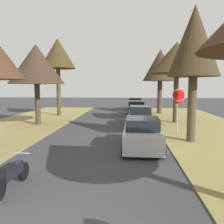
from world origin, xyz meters
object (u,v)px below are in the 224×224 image
(parked_sedan_silver, at_px, (142,134))
(parked_motorcycle, at_px, (12,174))
(street_tree_right_mid_b, at_px, (177,58))
(parked_sedan_green, at_px, (136,109))
(street_tree_left_mid_b, at_px, (36,65))
(street_tree_right_far, at_px, (160,66))
(street_tree_left_far, at_px, (58,54))
(parked_sedan_black, at_px, (140,116))
(stop_sign_far, at_px, (178,101))
(parked_sedan_red, at_px, (135,104))
(street_tree_right_mid_a, at_px, (194,43))

(parked_sedan_silver, height_order, parked_motorcycle, parked_sedan_silver)
(street_tree_right_mid_b, xyz_separation_m, parked_sedan_green, (-3.19, 4.91, -4.73))
(street_tree_right_mid_b, relative_size, street_tree_left_mid_b, 1.06)
(parked_motorcycle, bearing_deg, street_tree_right_far, 71.21)
(street_tree_left_far, bearing_deg, parked_sedan_silver, -56.94)
(street_tree_left_mid_b, height_order, parked_sedan_green, street_tree_left_mid_b)
(parked_sedan_silver, bearing_deg, parked_motorcycle, -128.97)
(street_tree_left_far, bearing_deg, parked_sedan_green, 6.36)
(parked_sedan_silver, distance_m, parked_sedan_black, 6.99)
(stop_sign_far, xyz_separation_m, street_tree_left_far, (-10.62, 8.84, 4.27))
(parked_sedan_red, distance_m, parked_motorcycle, 25.59)
(parked_motorcycle, bearing_deg, parked_sedan_silver, 51.03)
(street_tree_right_mid_b, bearing_deg, street_tree_left_mid_b, -170.16)
(street_tree_left_far, distance_m, parked_motorcycle, 19.05)
(stop_sign_far, height_order, street_tree_left_far, street_tree_left_far)
(street_tree_left_far, height_order, parked_motorcycle, street_tree_left_far)
(stop_sign_far, relative_size, street_tree_right_mid_b, 0.43)
(street_tree_right_mid_b, relative_size, parked_sedan_green, 1.53)
(street_tree_right_mid_a, distance_m, street_tree_left_mid_b, 11.99)
(street_tree_left_far, distance_m, parked_sedan_silver, 15.95)
(street_tree_right_mid_a, bearing_deg, parked_sedan_red, 98.46)
(street_tree_left_mid_b, bearing_deg, parked_sedan_green, 40.26)
(parked_sedan_green, bearing_deg, parked_sedan_silver, -90.28)
(street_tree_right_far, relative_size, parked_sedan_silver, 1.62)
(street_tree_left_mid_b, bearing_deg, parked_sedan_silver, -39.04)
(stop_sign_far, distance_m, street_tree_right_far, 11.99)
(street_tree_right_far, bearing_deg, parked_sedan_silver, -100.21)
(parked_sedan_silver, xyz_separation_m, parked_motorcycle, (-4.20, -5.19, -0.24))
(street_tree_right_mid_a, distance_m, street_tree_left_far, 15.53)
(parked_sedan_black, bearing_deg, parked_motorcycle, -109.83)
(parked_sedan_black, bearing_deg, street_tree_right_mid_a, -64.43)
(street_tree_left_far, relative_size, parked_sedan_red, 1.81)
(street_tree_right_mid_a, height_order, parked_sedan_red, street_tree_right_mid_a)
(street_tree_right_far, distance_m, parked_sedan_green, 5.67)
(street_tree_right_mid_a, bearing_deg, street_tree_left_mid_b, 155.19)
(street_tree_right_mid_b, height_order, parked_sedan_green, street_tree_right_mid_b)
(street_tree_left_mid_b, xyz_separation_m, street_tree_left_far, (-0.08, 5.96, 1.59))
(street_tree_right_far, bearing_deg, parked_sedan_green, -146.23)
(stop_sign_far, xyz_separation_m, parked_sedan_green, (-2.43, 9.75, -1.43))
(street_tree_left_mid_b, relative_size, parked_sedan_black, 1.44)
(street_tree_right_mid_b, xyz_separation_m, parked_motorcycle, (-7.45, -13.67, -4.98))
(street_tree_right_mid_b, bearing_deg, parked_sedan_red, 105.46)
(street_tree_left_far, height_order, parked_sedan_green, street_tree_left_far)
(parked_sedan_silver, relative_size, parked_sedan_green, 1.00)
(street_tree_left_mid_b, height_order, parked_sedan_silver, street_tree_left_mid_b)
(street_tree_right_mid_a, bearing_deg, street_tree_right_mid_b, 86.40)
(parked_sedan_green, relative_size, parked_sedan_red, 1.00)
(parked_sedan_green, bearing_deg, parked_motorcycle, -102.91)
(parked_sedan_silver, bearing_deg, parked_sedan_red, 89.83)
(stop_sign_far, bearing_deg, street_tree_right_mid_a, -81.46)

